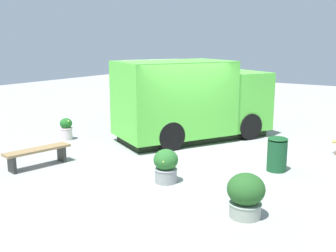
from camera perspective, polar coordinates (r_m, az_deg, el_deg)
ground_plane at (r=11.94m, az=3.39°, el=-3.44°), size 40.00×40.00×0.00m
food_truck at (r=13.10m, az=3.26°, el=3.40°), size 4.38×5.32×2.53m
planter_flowering_near at (r=9.22m, az=-0.30°, el=-5.52°), size 0.56×0.56×0.77m
planter_flowering_far at (r=7.59m, az=10.81°, el=-9.38°), size 0.69×0.69×0.83m
planter_flowering_side at (r=13.54m, az=-14.02°, el=-0.34°), size 0.40×0.41×0.70m
plaza_bench at (r=10.85m, az=-17.76°, el=-3.61°), size 0.73×1.74×0.48m
trash_bin at (r=10.35m, az=14.99°, el=-3.75°), size 0.49×0.49×0.86m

